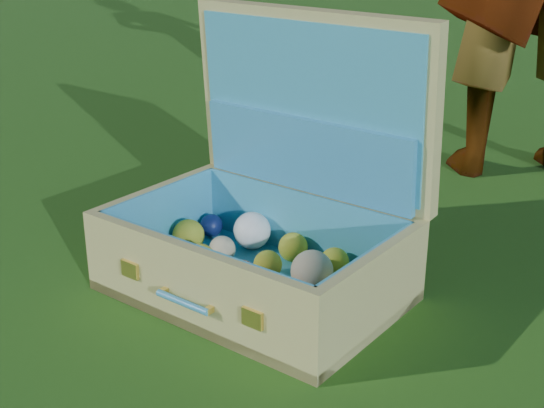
% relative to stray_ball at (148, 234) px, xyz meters
% --- Properties ---
extents(ground, '(60.00, 60.00, 0.00)m').
position_rel_stray_ball_xyz_m(ground, '(0.53, 0.03, -0.04)').
color(ground, '#215114').
rests_on(ground, ground).
extents(stray_ball, '(0.08, 0.08, 0.08)m').
position_rel_stray_ball_xyz_m(stray_ball, '(0.00, 0.00, 0.00)').
color(stray_ball, teal).
rests_on(stray_ball, ground).
extents(suitcase, '(0.73, 0.58, 0.64)m').
position_rel_stray_ball_xyz_m(suitcase, '(0.39, -0.02, 0.14)').
color(suitcase, tan).
rests_on(suitcase, ground).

